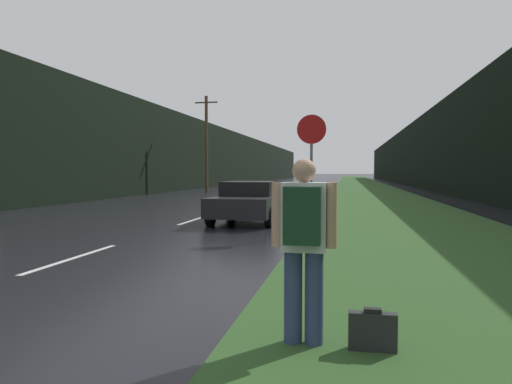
% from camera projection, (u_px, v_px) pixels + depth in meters
% --- Properties ---
extents(grass_verge, '(6.00, 240.00, 0.02)m').
position_uv_depth(grass_verge, '(368.00, 190.00, 40.32)').
color(grass_verge, '#2D5123').
rests_on(grass_verge, ground_plane).
extents(lane_stripe_b, '(0.12, 3.00, 0.01)m').
position_uv_depth(lane_stripe_b, '(74.00, 258.00, 8.71)').
color(lane_stripe_b, silver).
rests_on(lane_stripe_b, ground_plane).
extents(lane_stripe_c, '(0.12, 3.00, 0.01)m').
position_uv_depth(lane_stripe_c, '(194.00, 220.00, 15.56)').
color(lane_stripe_c, silver).
rests_on(lane_stripe_c, ground_plane).
extents(lane_stripe_d, '(0.12, 3.00, 0.01)m').
position_uv_depth(lane_stripe_d, '(241.00, 205.00, 22.42)').
color(lane_stripe_d, silver).
rests_on(lane_stripe_d, ground_plane).
extents(treeline_far_side, '(2.00, 140.00, 6.69)m').
position_uv_depth(treeline_far_side, '(216.00, 157.00, 53.27)').
color(treeline_far_side, black).
rests_on(treeline_far_side, ground_plane).
extents(treeline_near_side, '(2.00, 140.00, 6.94)m').
position_uv_depth(treeline_near_side, '(422.00, 154.00, 48.78)').
color(treeline_near_side, black).
rests_on(treeline_near_side, ground_plane).
extents(utility_pole_far, '(1.80, 0.24, 7.49)m').
position_uv_depth(utility_pole_far, '(206.00, 143.00, 35.41)').
color(utility_pole_far, '#4C3823').
rests_on(utility_pole_far, ground_plane).
extents(stop_sign, '(0.74, 0.07, 3.09)m').
position_uv_depth(stop_sign, '(311.00, 161.00, 11.51)').
color(stop_sign, slate).
rests_on(stop_sign, ground_plane).
extents(hitchhiker_with_backpack, '(0.62, 0.42, 1.78)m').
position_uv_depth(hitchhiker_with_backpack, '(303.00, 239.00, 4.27)').
color(hitchhiker_with_backpack, navy).
rests_on(hitchhiker_with_backpack, ground_plane).
extents(suitcase, '(0.44, 0.12, 0.41)m').
position_uv_depth(suitcase, '(372.00, 332.00, 4.16)').
color(suitcase, '#232326').
rests_on(suitcase, ground_plane).
extents(car_passing_near, '(2.01, 4.09, 1.32)m').
position_uv_depth(car_passing_near, '(249.00, 201.00, 14.91)').
color(car_passing_near, black).
rests_on(car_passing_near, ground_plane).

